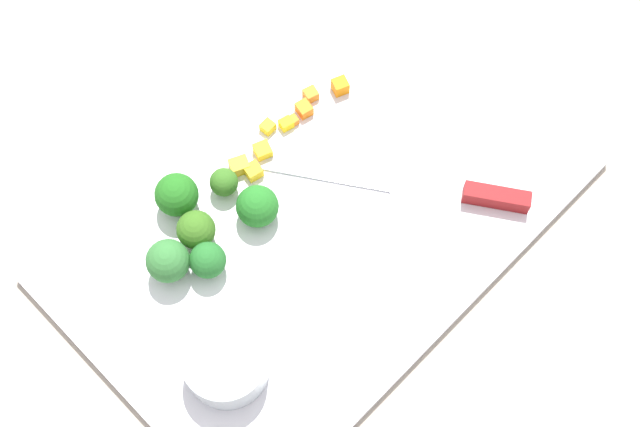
# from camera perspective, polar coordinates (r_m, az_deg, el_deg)

# --- Properties ---
(ground_plane) EXTENTS (4.00, 4.00, 0.00)m
(ground_plane) POSITION_cam_1_polar(r_m,az_deg,el_deg) (0.90, -0.00, -0.54)
(ground_plane) COLOR #A29987
(cutting_board) EXTENTS (0.51, 0.33, 0.01)m
(cutting_board) POSITION_cam_1_polar(r_m,az_deg,el_deg) (0.89, -0.00, -0.40)
(cutting_board) COLOR white
(cutting_board) RESTS_ON ground_plane
(prep_bowl) EXTENTS (0.08, 0.08, 0.04)m
(prep_bowl) POSITION_cam_1_polar(r_m,az_deg,el_deg) (0.82, -6.11, -9.61)
(prep_bowl) COLOR #B1BDC1
(prep_bowl) RESTS_ON cutting_board
(chef_knife) EXTENTS (0.17, 0.25, 0.02)m
(chef_knife) POSITION_cam_1_polar(r_m,az_deg,el_deg) (0.90, 8.02, 1.58)
(chef_knife) COLOR silver
(chef_knife) RESTS_ON cutting_board
(carrot_dice_0) EXTENTS (0.02, 0.02, 0.01)m
(carrot_dice_0) POSITION_cam_1_polar(r_m,az_deg,el_deg) (0.94, -0.61, 7.72)
(carrot_dice_0) COLOR orange
(carrot_dice_0) RESTS_ON cutting_board
(carrot_dice_1) EXTENTS (0.01, 0.01, 0.01)m
(carrot_dice_1) POSITION_cam_1_polar(r_m,az_deg,el_deg) (0.93, -1.77, 6.04)
(carrot_dice_1) COLOR orange
(carrot_dice_1) RESTS_ON cutting_board
(carrot_dice_2) EXTENTS (0.02, 0.02, 0.02)m
(carrot_dice_2) POSITION_cam_1_polar(r_m,az_deg,el_deg) (0.94, 1.31, 8.26)
(carrot_dice_2) COLOR orange
(carrot_dice_2) RESTS_ON cutting_board
(carrot_dice_3) EXTENTS (0.02, 0.02, 0.01)m
(carrot_dice_3) POSITION_cam_1_polar(r_m,az_deg,el_deg) (0.93, -1.04, 6.79)
(carrot_dice_3) COLOR orange
(carrot_dice_3) RESTS_ON cutting_board
(pepper_dice_0) EXTENTS (0.02, 0.02, 0.01)m
(pepper_dice_0) POSITION_cam_1_polar(r_m,az_deg,el_deg) (0.90, -4.35, 2.75)
(pepper_dice_0) COLOR yellow
(pepper_dice_0) RESTS_ON cutting_board
(pepper_dice_1) EXTENTS (0.02, 0.02, 0.01)m
(pepper_dice_1) POSITION_cam_1_polar(r_m,az_deg,el_deg) (0.91, -3.73, 4.07)
(pepper_dice_1) COLOR yellow
(pepper_dice_1) RESTS_ON cutting_board
(pepper_dice_2) EXTENTS (0.01, 0.01, 0.01)m
(pepper_dice_2) POSITION_cam_1_polar(r_m,az_deg,el_deg) (0.92, -3.41, 5.63)
(pepper_dice_2) COLOR yellow
(pepper_dice_2) RESTS_ON cutting_board
(pepper_dice_3) EXTENTS (0.02, 0.02, 0.01)m
(pepper_dice_3) POSITION_cam_1_polar(r_m,az_deg,el_deg) (0.90, -5.24, 3.10)
(pepper_dice_3) COLOR yellow
(pepper_dice_3) RESTS_ON cutting_board
(pepper_dice_4) EXTENTS (0.02, 0.01, 0.01)m
(pepper_dice_4) POSITION_cam_1_polar(r_m,az_deg,el_deg) (0.93, -2.21, 5.83)
(pepper_dice_4) COLOR yellow
(pepper_dice_4) RESTS_ON cutting_board
(broccoli_floret_0) EXTENTS (0.04, 0.04, 0.04)m
(broccoli_floret_0) POSITION_cam_1_polar(r_m,az_deg,el_deg) (0.85, -7.29, -3.03)
(broccoli_floret_0) COLOR #93B360
(broccoli_floret_0) RESTS_ON cutting_board
(broccoli_floret_1) EXTENTS (0.04, 0.04, 0.04)m
(broccoli_floret_1) POSITION_cam_1_polar(r_m,az_deg,el_deg) (0.87, -4.08, 0.46)
(broccoli_floret_1) COLOR #87BB57
(broccoli_floret_1) RESTS_ON cutting_board
(broccoli_floret_2) EXTENTS (0.04, 0.04, 0.05)m
(broccoli_floret_2) POSITION_cam_1_polar(r_m,az_deg,el_deg) (0.85, -9.82, -3.06)
(broccoli_floret_2) COLOR #95AE64
(broccoli_floret_2) RESTS_ON cutting_board
(broccoli_floret_3) EXTENTS (0.03, 0.03, 0.03)m
(broccoli_floret_3) POSITION_cam_1_polar(r_m,az_deg,el_deg) (0.89, -6.24, 2.01)
(broccoli_floret_3) COLOR #93B75A
(broccoli_floret_3) RESTS_ON cutting_board
(broccoli_floret_4) EXTENTS (0.04, 0.04, 0.05)m
(broccoli_floret_4) POSITION_cam_1_polar(r_m,az_deg,el_deg) (0.88, -9.27, 1.19)
(broccoli_floret_4) COLOR #8BB066
(broccoli_floret_4) RESTS_ON cutting_board
(broccoli_floret_5) EXTENTS (0.04, 0.04, 0.04)m
(broccoli_floret_5) POSITION_cam_1_polar(r_m,az_deg,el_deg) (0.86, -8.04, -1.06)
(broccoli_floret_5) COLOR #8DAE60
(broccoli_floret_5) RESTS_ON cutting_board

